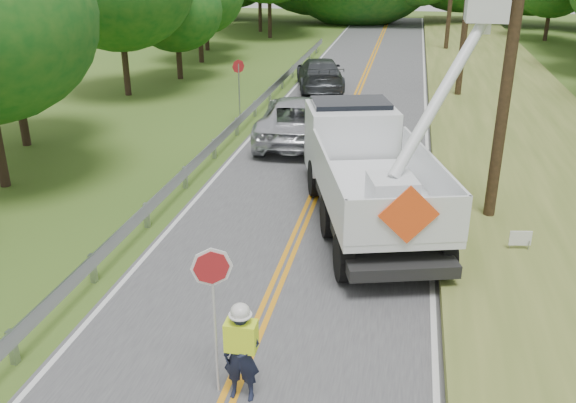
# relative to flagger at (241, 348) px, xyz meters

# --- Properties ---
(road) EXTENTS (7.20, 96.00, 0.03)m
(road) POSITION_rel_flagger_xyz_m (-0.22, 13.07, -0.99)
(road) COLOR #444446
(road) RESTS_ON ground
(guardrail) EXTENTS (0.18, 48.00, 0.77)m
(guardrail) POSITION_rel_flagger_xyz_m (-4.24, 13.98, -0.45)
(guardrail) COLOR #999DA1
(guardrail) RESTS_ON ground
(utility_poles) EXTENTS (1.60, 43.30, 10.00)m
(utility_poles) POSITION_rel_flagger_xyz_m (4.78, 16.09, 4.27)
(utility_poles) COLOR black
(utility_poles) RESTS_ON ground
(tall_grass_verge) EXTENTS (7.00, 96.00, 0.30)m
(tall_grass_verge) POSITION_rel_flagger_xyz_m (6.88, 13.07, -0.85)
(tall_grass_verge) COLOR #506226
(tall_grass_verge) RESTS_ON ground
(flagger) EXTENTS (1.07, 0.41, 2.75)m
(flagger) POSITION_rel_flagger_xyz_m (0.00, 0.00, 0.00)
(flagger) COLOR #191E33
(flagger) RESTS_ON road
(bucket_truck) EXTENTS (5.37, 8.26, 7.53)m
(bucket_truck) POSITION_rel_flagger_xyz_m (1.40, 8.43, 0.68)
(bucket_truck) COLOR black
(bucket_truck) RESTS_ON road
(suv_silver) EXTENTS (3.32, 6.42, 1.73)m
(suv_silver) POSITION_rel_flagger_xyz_m (-1.74, 14.83, -0.12)
(suv_silver) COLOR silver
(suv_silver) RESTS_ON road
(suv_darkgrey) EXTENTS (3.50, 5.97, 1.63)m
(suv_darkgrey) POSITION_rel_flagger_xyz_m (-2.31, 24.26, -0.17)
(suv_darkgrey) COLOR #3A3D41
(suv_darkgrey) RESTS_ON road
(stop_sign_permanent) EXTENTS (0.42, 0.42, 2.69)m
(stop_sign_permanent) POSITION_rel_flagger_xyz_m (-4.72, 16.99, 0.80)
(stop_sign_permanent) COLOR #999DA1
(stop_sign_permanent) RESTS_ON ground
(yard_sign) EXTENTS (0.53, 0.13, 0.77)m
(yard_sign) POSITION_rel_flagger_xyz_m (5.28, 6.06, -0.44)
(yard_sign) COLOR white
(yard_sign) RESTS_ON ground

